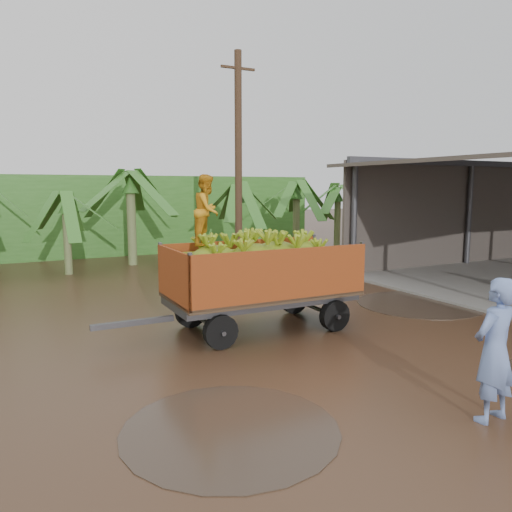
% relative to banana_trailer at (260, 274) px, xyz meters
% --- Properties ---
extents(ground, '(100.00, 100.00, 0.00)m').
position_rel_banana_trailer_xyz_m(ground, '(0.57, -1.47, -1.23)').
color(ground, black).
rests_on(ground, ground).
extents(hedge_north, '(22.00, 3.00, 3.60)m').
position_rel_banana_trailer_xyz_m(hedge_north, '(-1.43, 14.53, 0.57)').
color(hedge_north, '#2D661E').
rests_on(hedge_north, ground).
extents(banana_trailer, '(5.62, 1.98, 3.35)m').
position_rel_banana_trailer_xyz_m(banana_trailer, '(0.00, 0.00, 0.00)').
color(banana_trailer, '#CB511D').
rests_on(banana_trailer, ground).
extents(man_blue, '(0.75, 0.54, 1.94)m').
position_rel_banana_trailer_xyz_m(man_blue, '(0.72, -5.24, -0.26)').
color(man_blue, '#6881BE').
rests_on(man_blue, ground).
extents(utility_pole, '(1.20, 0.24, 7.47)m').
position_rel_banana_trailer_xyz_m(utility_pole, '(2.26, 5.83, 2.56)').
color(utility_pole, '#47301E').
rests_on(utility_pole, ground).
extents(banana_plants, '(23.66, 20.57, 4.22)m').
position_rel_banana_trailer_xyz_m(banana_plants, '(-4.77, 5.44, 0.56)').
color(banana_plants, '#2D661E').
rests_on(banana_plants, ground).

